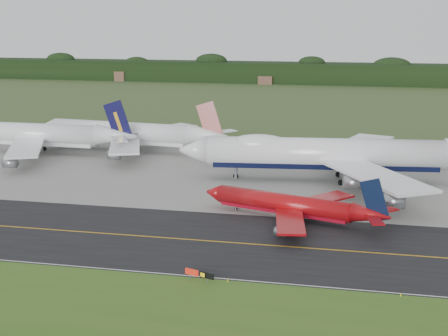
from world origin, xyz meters
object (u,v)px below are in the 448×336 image
(jet_star_tail, at_px, (130,133))
(taxiway_sign, at_px, (199,274))
(jet_red_737, at_px, (293,205))
(jet_navy_gold, at_px, (35,135))
(jet_ba_747, at_px, (336,154))

(jet_star_tail, relative_size, taxiway_sign, 12.67)
(jet_red_737, bearing_deg, jet_navy_gold, 149.45)
(jet_ba_747, height_order, jet_red_737, jet_ba_747)
(jet_star_tail, bearing_deg, jet_navy_gold, -163.14)
(jet_red_737, bearing_deg, jet_star_tail, 134.18)
(jet_red_737, relative_size, taxiway_sign, 7.91)
(jet_red_737, xyz_separation_m, jet_star_tail, (-53.09, 54.63, 2.43))
(jet_red_737, xyz_separation_m, jet_navy_gold, (-79.16, 46.72, 2.48))
(jet_navy_gold, distance_m, taxiway_sign, 104.43)
(jet_star_tail, bearing_deg, taxiway_sign, -64.06)
(jet_red_737, distance_m, taxiway_sign, 34.01)
(jet_red_737, height_order, taxiway_sign, jet_red_737)
(jet_ba_747, xyz_separation_m, jet_red_737, (-7.18, -31.66, -3.81))
(jet_ba_747, bearing_deg, jet_star_tail, 159.14)
(jet_red_737, height_order, jet_navy_gold, jet_navy_gold)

